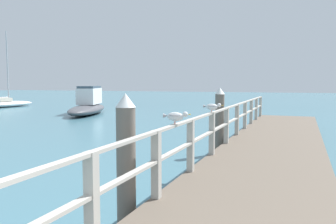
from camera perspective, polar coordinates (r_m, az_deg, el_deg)
pier_deck at (r=9.72m, az=16.89°, el=-6.93°), size 2.65×18.13×0.51m
pier_railing at (r=9.75m, az=9.71°, el=-1.50°), size 0.12×16.65×1.01m
dock_piling_near at (r=5.05m, az=-6.98°, el=-8.55°), size 0.29×0.29×2.06m
dock_piling_far at (r=10.62m, az=8.58°, el=-1.49°), size 0.29×0.29×2.06m
seagull_foreground at (r=5.72m, az=1.31°, el=-0.69°), size 0.48×0.18×0.21m
seagull_background at (r=8.08m, az=7.39°, el=0.91°), size 0.48×0.20×0.21m
boat_0 at (r=24.71m, az=-13.18°, el=1.16°), size 3.96×6.82×1.97m
boat_3 at (r=34.28m, az=-25.41°, el=1.32°), size 2.45×5.52×6.83m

